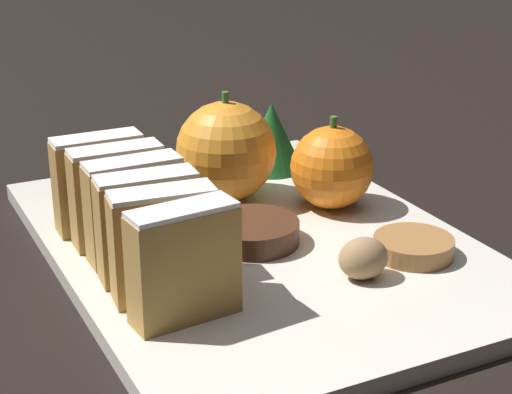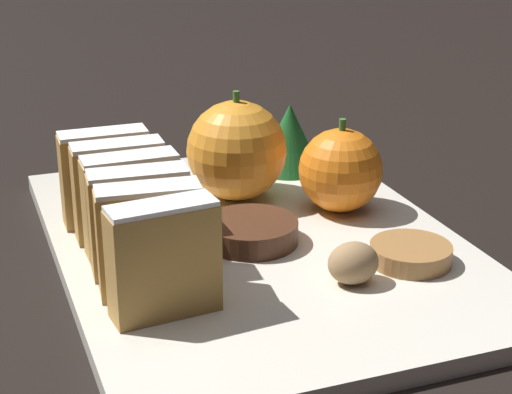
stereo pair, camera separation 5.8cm
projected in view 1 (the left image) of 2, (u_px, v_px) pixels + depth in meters
The scene contains 14 objects.
ground_plane at pixel (256, 253), 0.59m from camera, with size 6.00×6.00×0.00m, color black.
serving_platter at pixel (256, 245), 0.59m from camera, with size 0.27×0.36×0.01m.
stollen_slice_front at pixel (184, 264), 0.47m from camera, with size 0.06×0.03×0.07m.
stollen_slice_second at pixel (164, 244), 0.50m from camera, with size 0.06×0.03×0.07m.
stollen_slice_third at pixel (148, 226), 0.52m from camera, with size 0.06×0.03×0.07m.
stollen_slice_fourth at pixel (135, 210), 0.55m from camera, with size 0.06×0.02×0.07m.
stollen_slice_fifth at pixel (118, 195), 0.57m from camera, with size 0.06×0.02×0.07m.
stollen_slice_sixth at pixel (99, 183), 0.59m from camera, with size 0.06×0.02×0.07m.
orange_near at pixel (226, 151), 0.64m from camera, with size 0.08×0.08×0.08m.
orange_far at pixel (332, 167), 0.63m from camera, with size 0.06×0.06×0.07m.
walnut at pixel (363, 258), 0.53m from camera, with size 0.03×0.03×0.03m.
chocolate_cookie at pixel (252, 232), 0.58m from camera, with size 0.06×0.06×0.02m.
gingerbread_cookie at pixel (413, 247), 0.56m from camera, with size 0.05×0.05×0.01m.
evergreen_sprig at pixel (271, 137), 0.71m from camera, with size 0.05×0.05×0.06m.
Camera 1 is at (-0.24, -0.48, 0.25)m, focal length 60.00 mm.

